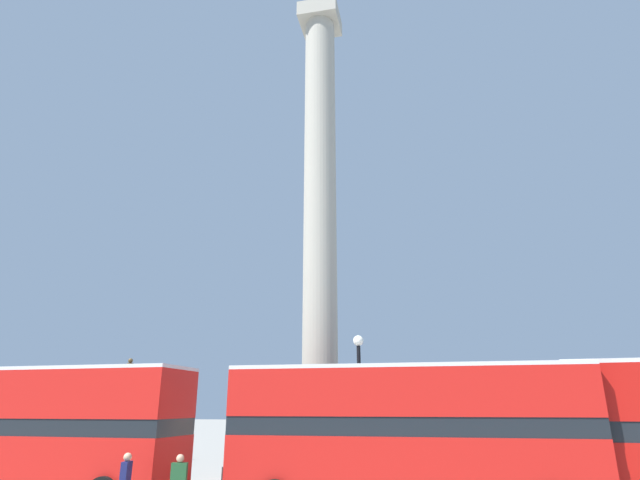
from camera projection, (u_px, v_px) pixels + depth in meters
name	position (u px, v px, depth m)	size (l,w,h in m)	color
monument_column	(320.00, 297.00, 23.36)	(6.26, 6.26, 25.56)	#A39E8E
bus_a	(41.00, 425.00, 17.72)	(10.71, 3.08, 4.34)	red
bus_c	(406.00, 429.00, 15.50)	(10.98, 2.79, 4.27)	red
equestrian_statue	(123.00, 431.00, 28.53)	(3.34, 2.85, 5.76)	#A39E8E
street_lamp	(360.00, 410.00, 17.63)	(0.38, 0.38, 5.52)	black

